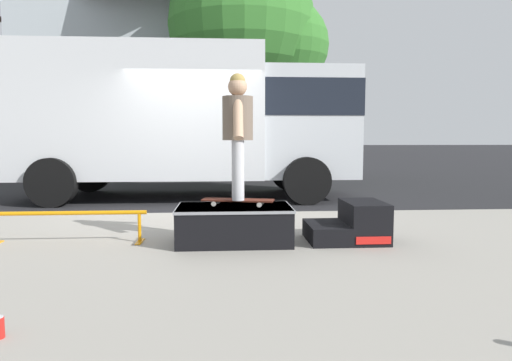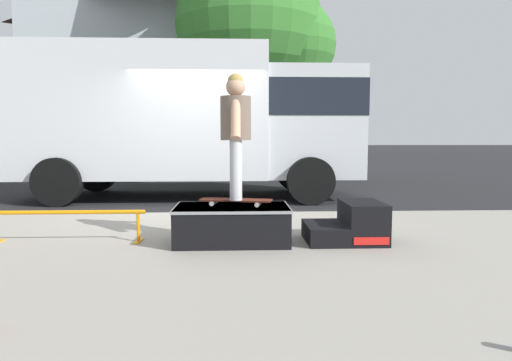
{
  "view_description": "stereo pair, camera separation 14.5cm",
  "coord_description": "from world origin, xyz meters",
  "px_view_note": "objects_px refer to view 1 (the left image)",
  "views": [
    {
      "loc": [
        0.58,
        -7.36,
        1.26
      ],
      "look_at": [
        0.97,
        -1.64,
        0.71
      ],
      "focal_mm": 31.65,
      "sensor_mm": 36.0,
      "label": 1
    },
    {
      "loc": [
        0.73,
        -7.37,
        1.26
      ],
      "look_at": [
        0.97,
        -1.64,
        0.71
      ],
      "focal_mm": 31.65,
      "sensor_mm": 36.0,
      "label": 2
    }
  ],
  "objects_px": {
    "skate_box": "(234,223)",
    "skateboard": "(238,200)",
    "skater_kid": "(238,126)",
    "street_tree_main": "(250,31)",
    "grind_rail": "(67,219)",
    "box_truck": "(187,117)",
    "kicker_ramp": "(352,225)"
  },
  "relations": [
    {
      "from": "street_tree_main",
      "to": "skateboard",
      "type": "bearing_deg",
      "value": -93.92
    },
    {
      "from": "grind_rail",
      "to": "box_truck",
      "type": "height_order",
      "value": "box_truck"
    },
    {
      "from": "box_truck",
      "to": "skateboard",
      "type": "bearing_deg",
      "value": -78.77
    },
    {
      "from": "kicker_ramp",
      "to": "skater_kid",
      "type": "height_order",
      "value": "skater_kid"
    },
    {
      "from": "skate_box",
      "to": "skateboard",
      "type": "height_order",
      "value": "skateboard"
    },
    {
      "from": "grind_rail",
      "to": "skater_kid",
      "type": "bearing_deg",
      "value": -1.2
    },
    {
      "from": "skateboard",
      "to": "skater_kid",
      "type": "distance_m",
      "value": 0.81
    },
    {
      "from": "skater_kid",
      "to": "street_tree_main",
      "type": "distance_m",
      "value": 10.16
    },
    {
      "from": "kicker_ramp",
      "to": "skateboard",
      "type": "xyz_separation_m",
      "value": [
        -1.26,
        0.04,
        0.28
      ]
    },
    {
      "from": "street_tree_main",
      "to": "box_truck",
      "type": "bearing_deg",
      "value": -107.81
    },
    {
      "from": "grind_rail",
      "to": "skate_box",
      "type": "bearing_deg",
      "value": -2.64
    },
    {
      "from": "skater_kid",
      "to": "street_tree_main",
      "type": "xyz_separation_m",
      "value": [
        0.66,
        9.61,
        3.22
      ]
    },
    {
      "from": "skateboard",
      "to": "skater_kid",
      "type": "xyz_separation_m",
      "value": [
        0.0,
        -0.0,
        0.81
      ]
    },
    {
      "from": "grind_rail",
      "to": "street_tree_main",
      "type": "xyz_separation_m",
      "value": [
        2.5,
        9.58,
        4.21
      ]
    },
    {
      "from": "skate_box",
      "to": "grind_rail",
      "type": "bearing_deg",
      "value": 177.36
    },
    {
      "from": "grind_rail",
      "to": "street_tree_main",
      "type": "distance_m",
      "value": 10.75
    },
    {
      "from": "skater_kid",
      "to": "box_truck",
      "type": "bearing_deg",
      "value": 101.23
    },
    {
      "from": "skateboard",
      "to": "skater_kid",
      "type": "height_order",
      "value": "skater_kid"
    },
    {
      "from": "skate_box",
      "to": "street_tree_main",
      "type": "distance_m",
      "value": 10.58
    },
    {
      "from": "skate_box",
      "to": "skater_kid",
      "type": "distance_m",
      "value": 1.05
    },
    {
      "from": "kicker_ramp",
      "to": "skater_kid",
      "type": "relative_size",
      "value": 0.62
    },
    {
      "from": "kicker_ramp",
      "to": "grind_rail",
      "type": "xyz_separation_m",
      "value": [
        -3.11,
        0.08,
        0.09
      ]
    },
    {
      "from": "skate_box",
      "to": "box_truck",
      "type": "bearing_deg",
      "value": 100.62
    },
    {
      "from": "kicker_ramp",
      "to": "street_tree_main",
      "type": "xyz_separation_m",
      "value": [
        -0.61,
        9.66,
        4.3
      ]
    },
    {
      "from": "kicker_ramp",
      "to": "street_tree_main",
      "type": "relative_size",
      "value": 0.12
    },
    {
      "from": "box_truck",
      "to": "skater_kid",
      "type": "bearing_deg",
      "value": -78.77
    },
    {
      "from": "kicker_ramp",
      "to": "skater_kid",
      "type": "bearing_deg",
      "value": 177.97
    },
    {
      "from": "grind_rail",
      "to": "skateboard",
      "type": "height_order",
      "value": "skateboard"
    },
    {
      "from": "skate_box",
      "to": "skateboard",
      "type": "relative_size",
      "value": 1.53
    },
    {
      "from": "skateboard",
      "to": "box_truck",
      "type": "distance_m",
      "value": 4.9
    },
    {
      "from": "skater_kid",
      "to": "box_truck",
      "type": "distance_m",
      "value": 4.78
    },
    {
      "from": "skate_box",
      "to": "street_tree_main",
      "type": "bearing_deg",
      "value": 85.85
    }
  ]
}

